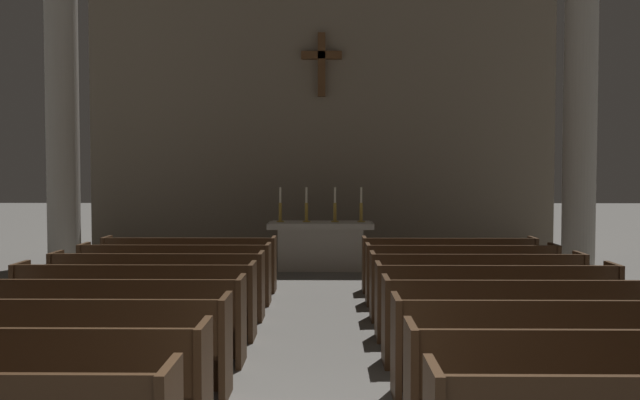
{
  "coord_description": "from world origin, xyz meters",
  "views": [
    {
      "loc": [
        0.16,
        -4.02,
        2.09
      ],
      "look_at": [
        0.0,
        9.22,
        1.52
      ],
      "focal_mm": 38.65,
      "sensor_mm": 36.0,
      "label": 1
    }
  ],
  "objects_px": {
    "candlestick_outer_right": "(361,211)",
    "column_left_second": "(62,86)",
    "pew_left_row_8": "(190,264)",
    "pew_right_row_5": "(496,301)",
    "column_right_second": "(581,85)",
    "pew_right_row_7": "(461,274)",
    "pew_right_row_2": "(605,387)",
    "candlestick_outer_left": "(280,211)",
    "pew_right_row_8": "(449,264)",
    "pew_left_row_2": "(12,384)",
    "pew_right_row_3": "(556,348)",
    "altar": "(321,244)",
    "pew_left_row_6": "(158,286)",
    "pew_right_row_4": "(521,321)",
    "pew_left_row_3": "(68,347)",
    "candlestick_inner_right": "(335,211)",
    "pew_right_row_6": "(476,286)",
    "candlestick_inner_left": "(306,211)",
    "pew_left_row_5": "(136,301)",
    "pew_left_row_7": "(176,274)",
    "pew_left_row_4": "(107,320)"
  },
  "relations": [
    {
      "from": "pew_right_row_2",
      "to": "pew_right_row_6",
      "type": "relative_size",
      "value": 1.0
    },
    {
      "from": "pew_right_row_2",
      "to": "candlestick_outer_left",
      "type": "height_order",
      "value": "candlestick_outer_left"
    },
    {
      "from": "pew_left_row_4",
      "to": "pew_left_row_5",
      "type": "height_order",
      "value": "same"
    },
    {
      "from": "pew_left_row_6",
      "to": "pew_right_row_7",
      "type": "xyz_separation_m",
      "value": [
        4.45,
        1.11,
        0.0
      ]
    },
    {
      "from": "candlestick_inner_left",
      "to": "pew_right_row_8",
      "type": "bearing_deg",
      "value": -46.36
    },
    {
      "from": "pew_left_row_3",
      "to": "pew_right_row_6",
      "type": "relative_size",
      "value": 1.0
    },
    {
      "from": "pew_left_row_8",
      "to": "pew_right_row_5",
      "type": "height_order",
      "value": "same"
    },
    {
      "from": "candlestick_outer_left",
      "to": "pew_right_row_4",
      "type": "bearing_deg",
      "value": -66.57
    },
    {
      "from": "pew_left_row_2",
      "to": "pew_right_row_6",
      "type": "distance_m",
      "value": 6.3
    },
    {
      "from": "pew_right_row_5",
      "to": "pew_left_row_3",
      "type": "bearing_deg",
      "value": -153.45
    },
    {
      "from": "pew_right_row_4",
      "to": "pew_right_row_7",
      "type": "distance_m",
      "value": 3.34
    },
    {
      "from": "pew_left_row_5",
      "to": "pew_right_row_2",
      "type": "relative_size",
      "value": 1.0
    },
    {
      "from": "pew_right_row_5",
      "to": "pew_right_row_7",
      "type": "relative_size",
      "value": 1.0
    },
    {
      "from": "candlestick_inner_right",
      "to": "pew_left_row_8",
      "type": "bearing_deg",
      "value": -133.64
    },
    {
      "from": "pew_right_row_2",
      "to": "candlestick_outer_right",
      "type": "xyz_separation_m",
      "value": [
        -1.38,
        9.32,
        0.77
      ]
    },
    {
      "from": "pew_left_row_3",
      "to": "column_right_second",
      "type": "height_order",
      "value": "column_right_second"
    },
    {
      "from": "pew_right_row_3",
      "to": "altar",
      "type": "xyz_separation_m",
      "value": [
        -2.23,
        8.21,
        0.06
      ]
    },
    {
      "from": "column_left_second",
      "to": "column_right_second",
      "type": "distance_m",
      "value": 10.03
    },
    {
      "from": "pew_left_row_6",
      "to": "pew_right_row_6",
      "type": "distance_m",
      "value": 4.45
    },
    {
      "from": "pew_right_row_6",
      "to": "pew_left_row_3",
      "type": "bearing_deg",
      "value": -143.15
    },
    {
      "from": "pew_left_row_6",
      "to": "altar",
      "type": "relative_size",
      "value": 1.34
    },
    {
      "from": "pew_right_row_6",
      "to": "column_left_second",
      "type": "distance_m",
      "value": 8.81
    },
    {
      "from": "candlestick_outer_left",
      "to": "pew_right_row_8",
      "type": "bearing_deg",
      "value": -40.73
    },
    {
      "from": "column_right_second",
      "to": "pew_right_row_7",
      "type": "bearing_deg",
      "value": -135.84
    },
    {
      "from": "pew_left_row_2",
      "to": "pew_right_row_3",
      "type": "xyz_separation_m",
      "value": [
        4.45,
        1.11,
        0.0
      ]
    },
    {
      "from": "pew_right_row_4",
      "to": "pew_right_row_6",
      "type": "height_order",
      "value": "same"
    },
    {
      "from": "pew_right_row_5",
      "to": "candlestick_inner_left",
      "type": "distance_m",
      "value": 6.54
    },
    {
      "from": "pew_right_row_4",
      "to": "pew_right_row_7",
      "type": "height_order",
      "value": "same"
    },
    {
      "from": "pew_right_row_6",
      "to": "candlestick_inner_left",
      "type": "xyz_separation_m",
      "value": [
        -2.53,
        4.87,
        0.77
      ]
    },
    {
      "from": "pew_left_row_3",
      "to": "pew_right_row_4",
      "type": "height_order",
      "value": "same"
    },
    {
      "from": "pew_right_row_5",
      "to": "pew_right_row_4",
      "type": "bearing_deg",
      "value": -90.0
    },
    {
      "from": "pew_right_row_7",
      "to": "column_right_second",
      "type": "xyz_separation_m",
      "value": [
        2.79,
        2.71,
        3.26
      ]
    },
    {
      "from": "pew_right_row_3",
      "to": "column_right_second",
      "type": "xyz_separation_m",
      "value": [
        2.79,
        7.16,
        3.26
      ]
    },
    {
      "from": "column_left_second",
      "to": "candlestick_outer_right",
      "type": "xyz_separation_m",
      "value": [
        5.86,
        1.05,
        -2.49
      ]
    },
    {
      "from": "pew_right_row_3",
      "to": "altar",
      "type": "distance_m",
      "value": 8.51
    },
    {
      "from": "candlestick_outer_right",
      "to": "pew_right_row_7",
      "type": "bearing_deg",
      "value": -69.9
    },
    {
      "from": "pew_left_row_7",
      "to": "pew_right_row_3",
      "type": "bearing_deg",
      "value": -44.98
    },
    {
      "from": "pew_left_row_6",
      "to": "pew_right_row_4",
      "type": "relative_size",
      "value": 1.0
    },
    {
      "from": "candlestick_outer_left",
      "to": "pew_left_row_8",
      "type": "bearing_deg",
      "value": -117.46
    },
    {
      "from": "pew_right_row_5",
      "to": "pew_right_row_2",
      "type": "bearing_deg",
      "value": -90.0
    },
    {
      "from": "candlestick_outer_right",
      "to": "column_left_second",
      "type": "bearing_deg",
      "value": -169.81
    },
    {
      "from": "column_right_second",
      "to": "pew_right_row_5",
      "type": "bearing_deg",
      "value": -119.48
    },
    {
      "from": "pew_left_row_2",
      "to": "pew_right_row_5",
      "type": "bearing_deg",
      "value": 36.85
    },
    {
      "from": "altar",
      "to": "pew_right_row_2",
      "type": "bearing_deg",
      "value": -76.57
    },
    {
      "from": "pew_right_row_4",
      "to": "pew_right_row_2",
      "type": "bearing_deg",
      "value": -90.0
    },
    {
      "from": "pew_left_row_5",
      "to": "candlestick_inner_right",
      "type": "distance_m",
      "value": 6.54
    },
    {
      "from": "pew_left_row_6",
      "to": "candlestick_inner_right",
      "type": "relative_size",
      "value": 4.05
    },
    {
      "from": "altar",
      "to": "pew_right_row_3",
      "type": "bearing_deg",
      "value": -74.83
    },
    {
      "from": "pew_left_row_3",
      "to": "pew_left_row_2",
      "type": "bearing_deg",
      "value": -90.0
    },
    {
      "from": "pew_left_row_3",
      "to": "column_right_second",
      "type": "bearing_deg",
      "value": 44.67
    }
  ]
}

